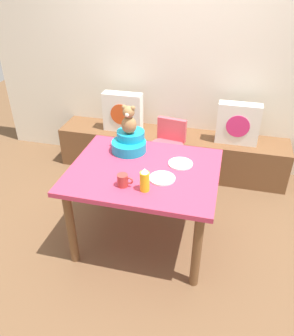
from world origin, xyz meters
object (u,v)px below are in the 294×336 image
highchair (167,148)px  dinner_plate_near (162,178)px  pillow_floral_right (238,124)px  coffee_mug (123,180)px  ketchup_bottle (145,180)px  book_stack (172,131)px  pillow_floral_left (123,112)px  teddy_bear (129,120)px  dinner_plate_far (180,164)px  dining_table (144,180)px  infant_seat_teal (130,142)px

highchair → dinner_plate_near: (0.13, -0.89, 0.22)m
pillow_floral_right → coffee_mug: pillow_floral_right is taller
ketchup_bottle → highchair: bearing=92.2°
book_stack → dinner_plate_near: bearing=-83.1°
ketchup_bottle → dinner_plate_near: 0.21m
pillow_floral_left → coffee_mug: pillow_floral_left is taller
teddy_bear → coffee_mug: size_ratio=2.08×
teddy_bear → dinner_plate_far: size_ratio=1.25×
teddy_bear → ketchup_bottle: 0.65m
dining_table → teddy_bear: 0.52m
infant_seat_teal → coffee_mug: bearing=-78.3°
coffee_mug → dinner_plate_near: (0.26, 0.16, -0.04)m
infant_seat_teal → dinner_plate_near: 0.53m
dinner_plate_far → ketchup_bottle: bearing=-114.6°
pillow_floral_right → ketchup_bottle: ketchup_bottle is taller
highchair → coffee_mug: coffee_mug is taller
pillow_floral_left → pillow_floral_right: size_ratio=1.00×
pillow_floral_left → dining_table: bearing=-65.0°
coffee_mug → dinner_plate_far: (0.36, 0.40, -0.04)m
dinner_plate_near → dinner_plate_far: bearing=67.9°
highchair → dinner_plate_near: bearing=-81.5°
ketchup_bottle → pillow_floral_right: bearing=66.9°
book_stack → ketchup_bottle: 1.54m
highchair → ketchup_bottle: size_ratio=4.27×
highchair → coffee_mug: size_ratio=6.58×
dining_table → highchair: size_ratio=1.49×
pillow_floral_left → pillow_floral_right: 1.27m
dinner_plate_far → pillow_floral_right: bearing=67.5°
dining_table → teddy_bear: (-0.20, 0.28, 0.38)m
pillow_floral_left → dining_table: 1.33m
dining_table → dinner_plate_far: dinner_plate_far is taller
coffee_mug → book_stack: bearing=86.2°
pillow_floral_left → dining_table: pillow_floral_left is taller
pillow_floral_left → dinner_plate_near: pillow_floral_left is taller
pillow_floral_left → teddy_bear: teddy_bear is taller
pillow_floral_right → highchair: size_ratio=0.56×
book_stack → pillow_floral_right: bearing=-1.7°
highchair → book_stack: bearing=93.5°
pillow_floral_left → pillow_floral_right: (1.27, 0.00, 0.00)m
teddy_bear → dinner_plate_near: bearing=-45.7°
highchair → dinner_plate_near: size_ratio=3.95×
infant_seat_teal → coffee_mug: infant_seat_teal is taller
pillow_floral_right → teddy_bear: bearing=-134.5°
pillow_floral_left → teddy_bear: (0.36, -0.93, 0.34)m
pillow_floral_left → infant_seat_teal: 1.00m
ketchup_bottle → coffee_mug: size_ratio=1.54×
book_stack → dining_table: size_ratio=0.17×
teddy_bear → dinner_plate_near: 0.60m
highchair → teddy_bear: bearing=-114.9°
infant_seat_teal → dinner_plate_far: 0.49m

